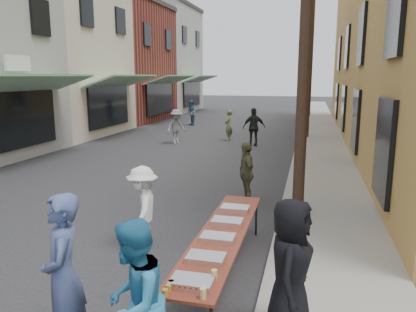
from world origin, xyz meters
The scene contains 25 objects.
ground centered at (0.00, 0.00, 0.00)m, with size 120.00×120.00×0.00m, color #28282B.
sidewalk centered at (5.00, 15.00, 0.05)m, with size 2.20×60.00×0.10m, color gray.
storefront_row centered at (-10.00, 14.96, 4.12)m, with size 8.00×37.00×9.00m.
utility_pole_near centered at (4.30, 3.00, 4.50)m, with size 0.26×0.26×9.00m, color #2D2116.
utility_pole_mid centered at (4.30, 15.00, 4.50)m, with size 0.26×0.26×9.00m, color #2D2116.
utility_pole_far centered at (4.30, 27.00, 4.50)m, with size 0.26×0.26×9.00m, color #2D2116.
serving_table centered at (3.24, -0.38, 0.71)m, with size 0.70×4.00×0.75m.
catering_tray_sausage centered at (3.24, -2.03, 0.79)m, with size 0.50×0.33×0.08m, color maroon.
catering_tray_foil_b centered at (3.24, -1.38, 0.79)m, with size 0.50×0.33×0.08m, color #B2B2B7.
catering_tray_buns centered at (3.24, -0.68, 0.79)m, with size 0.50×0.33×0.08m, color tan.
catering_tray_foil_d centered at (3.24, 0.02, 0.79)m, with size 0.50×0.33×0.08m, color #B2B2B7.
catering_tray_buns_end centered at (3.24, 0.72, 0.79)m, with size 0.50×0.33×0.08m, color tan.
condiment_jar_a centered at (3.02, -2.33, 0.79)m, with size 0.07×0.07×0.08m, color #A57F26.
condiment_jar_b centered at (3.02, -2.23, 0.79)m, with size 0.07×0.07×0.08m, color #A57F26.
condiment_jar_c centered at (3.02, -2.13, 0.79)m, with size 0.07×0.07×0.08m, color #A57F26.
cup_stack centered at (3.44, -2.28, 0.81)m, with size 0.08×0.08×0.12m, color tan.
guest_front_b centered at (1.89, -2.53, 0.95)m, with size 0.69×0.45×1.90m, color #445484.
guest_front_c centered at (2.84, -2.75, 0.88)m, with size 0.85×0.67×1.76m, color teal.
guest_front_d centered at (1.60, 0.37, 0.78)m, with size 1.00×0.58×1.56m, color white.
guest_front_e centered at (3.00, 3.53, 0.78)m, with size 0.91×0.38×1.55m, color brown.
server centered at (4.35, -1.74, 0.95)m, with size 0.83×0.54×1.69m, color black.
passerby_left centered at (-1.61, 11.76, 0.81)m, with size 1.05×0.60×1.62m, color gray.
passerby_mid centered at (2.03, 11.94, 0.87)m, with size 1.02×0.43×1.75m, color black.
passerby_right centered at (0.59, 13.30, 0.77)m, with size 0.56×0.37×1.53m, color #5A6D3F.
passerby_far centered at (-3.00, 18.83, 0.82)m, with size 0.80×0.62×1.64m, color #446483.
Camera 1 is at (4.50, -6.19, 3.14)m, focal length 35.00 mm.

